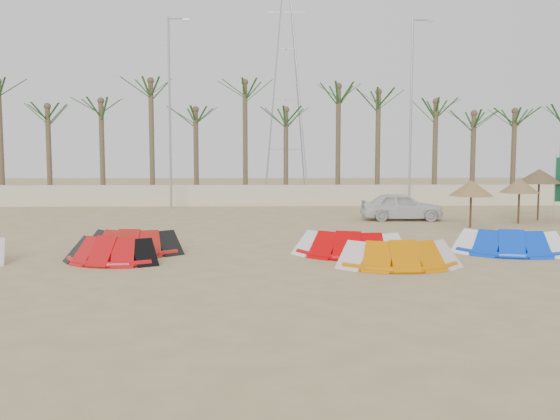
{
  "coord_description": "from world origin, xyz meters",
  "views": [
    {
      "loc": [
        -0.59,
        -16.45,
        3.49
      ],
      "look_at": [
        0.0,
        6.0,
        1.3
      ],
      "focal_mm": 40.0,
      "sensor_mm": 36.0,
      "label": 1
    }
  ],
  "objects_px": {
    "kite_red_mid": "(112,249)",
    "parasol_left": "(471,188)",
    "kite_red_right": "(348,242)",
    "car": "(402,206)",
    "parasol_mid": "(520,186)",
    "kite_red_left": "(133,240)",
    "kite_orange": "(397,252)",
    "kite_blue": "(507,241)",
    "parasol_right": "(539,176)"
  },
  "relations": [
    {
      "from": "kite_red_mid",
      "to": "parasol_right",
      "type": "distance_m",
      "value": 21.34
    },
    {
      "from": "kite_orange",
      "to": "parasol_left",
      "type": "bearing_deg",
      "value": 60.06
    },
    {
      "from": "kite_red_mid",
      "to": "kite_orange",
      "type": "distance_m",
      "value": 8.78
    },
    {
      "from": "parasol_mid",
      "to": "kite_red_left",
      "type": "bearing_deg",
      "value": -154.21
    },
    {
      "from": "kite_red_left",
      "to": "kite_blue",
      "type": "xyz_separation_m",
      "value": [
        12.61,
        -0.36,
        0.0
      ]
    },
    {
      "from": "kite_blue",
      "to": "car",
      "type": "relative_size",
      "value": 0.96
    },
    {
      "from": "kite_red_left",
      "to": "parasol_right",
      "type": "xyz_separation_m",
      "value": [
        17.93,
        9.22,
        1.76
      ]
    },
    {
      "from": "kite_red_mid",
      "to": "car",
      "type": "distance_m",
      "value": 16.09
    },
    {
      "from": "parasol_left",
      "to": "car",
      "type": "relative_size",
      "value": 0.53
    },
    {
      "from": "kite_red_right",
      "to": "kite_blue",
      "type": "height_order",
      "value": "same"
    },
    {
      "from": "kite_red_right",
      "to": "kite_blue",
      "type": "relative_size",
      "value": 1.02
    },
    {
      "from": "kite_red_right",
      "to": "car",
      "type": "relative_size",
      "value": 0.97
    },
    {
      "from": "car",
      "to": "parasol_right",
      "type": "bearing_deg",
      "value": -90.17
    },
    {
      "from": "kite_blue",
      "to": "parasol_right",
      "type": "distance_m",
      "value": 11.1
    },
    {
      "from": "kite_red_left",
      "to": "kite_red_right",
      "type": "xyz_separation_m",
      "value": [
        7.21,
        -0.61,
        0.0
      ]
    },
    {
      "from": "parasol_mid",
      "to": "kite_blue",
      "type": "bearing_deg",
      "value": -114.73
    },
    {
      "from": "kite_red_left",
      "to": "kite_red_mid",
      "type": "relative_size",
      "value": 1.01
    },
    {
      "from": "kite_blue",
      "to": "parasol_right",
      "type": "height_order",
      "value": "parasol_right"
    },
    {
      "from": "parasol_mid",
      "to": "car",
      "type": "xyz_separation_m",
      "value": [
        -5.2,
        1.57,
        -1.11
      ]
    },
    {
      "from": "kite_orange",
      "to": "kite_blue",
      "type": "bearing_deg",
      "value": 28.29
    },
    {
      "from": "kite_red_mid",
      "to": "car",
      "type": "bearing_deg",
      "value": 44.15
    },
    {
      "from": "kite_red_mid",
      "to": "kite_red_right",
      "type": "distance_m",
      "value": 7.6
    },
    {
      "from": "kite_red_mid",
      "to": "kite_red_right",
      "type": "height_order",
      "value": "same"
    },
    {
      "from": "kite_orange",
      "to": "parasol_right",
      "type": "relative_size",
      "value": 1.41
    },
    {
      "from": "kite_red_left",
      "to": "parasol_mid",
      "type": "relative_size",
      "value": 1.56
    },
    {
      "from": "kite_orange",
      "to": "parasol_mid",
      "type": "xyz_separation_m",
      "value": [
        8.01,
        10.56,
        1.38
      ]
    },
    {
      "from": "kite_red_left",
      "to": "kite_blue",
      "type": "height_order",
      "value": "same"
    },
    {
      "from": "kite_red_left",
      "to": "kite_red_mid",
      "type": "distance_m",
      "value": 1.73
    },
    {
      "from": "kite_orange",
      "to": "parasol_left",
      "type": "xyz_separation_m",
      "value": [
        5.24,
        9.1,
        1.35
      ]
    },
    {
      "from": "kite_red_left",
      "to": "kite_blue",
      "type": "relative_size",
      "value": 0.88
    },
    {
      "from": "car",
      "to": "kite_blue",
      "type": "bearing_deg",
      "value": -169.74
    },
    {
      "from": "kite_red_right",
      "to": "car",
      "type": "height_order",
      "value": "car"
    },
    {
      "from": "kite_orange",
      "to": "kite_red_right",
      "type": "bearing_deg",
      "value": 121.01
    },
    {
      "from": "kite_red_mid",
      "to": "parasol_mid",
      "type": "height_order",
      "value": "parasol_mid"
    },
    {
      "from": "kite_red_right",
      "to": "kite_orange",
      "type": "xyz_separation_m",
      "value": [
        1.21,
        -2.01,
        -0.0
      ]
    },
    {
      "from": "kite_red_mid",
      "to": "kite_red_right",
      "type": "relative_size",
      "value": 0.85
    },
    {
      "from": "kite_red_mid",
      "to": "parasol_right",
      "type": "xyz_separation_m",
      "value": [
        18.24,
        10.92,
        1.76
      ]
    },
    {
      "from": "kite_red_mid",
      "to": "parasol_left",
      "type": "xyz_separation_m",
      "value": [
        13.98,
        8.18,
        1.35
      ]
    },
    {
      "from": "kite_red_right",
      "to": "parasol_mid",
      "type": "distance_m",
      "value": 12.65
    },
    {
      "from": "kite_red_mid",
      "to": "kite_orange",
      "type": "height_order",
      "value": "same"
    },
    {
      "from": "parasol_right",
      "to": "kite_orange",
      "type": "bearing_deg",
      "value": -128.78
    },
    {
      "from": "kite_red_mid",
      "to": "car",
      "type": "height_order",
      "value": "car"
    },
    {
      "from": "parasol_left",
      "to": "kite_orange",
      "type": "bearing_deg",
      "value": -119.94
    },
    {
      "from": "kite_red_left",
      "to": "kite_red_right",
      "type": "relative_size",
      "value": 0.86
    },
    {
      "from": "kite_red_left",
      "to": "kite_orange",
      "type": "relative_size",
      "value": 0.94
    },
    {
      "from": "kite_red_right",
      "to": "parasol_right",
      "type": "bearing_deg",
      "value": 42.52
    },
    {
      "from": "kite_red_mid",
      "to": "parasol_left",
      "type": "distance_m",
      "value": 16.25
    },
    {
      "from": "parasol_mid",
      "to": "parasol_right",
      "type": "bearing_deg",
      "value": 40.58
    },
    {
      "from": "parasol_mid",
      "to": "car",
      "type": "height_order",
      "value": "parasol_mid"
    },
    {
      "from": "kite_red_right",
      "to": "kite_orange",
      "type": "height_order",
      "value": "same"
    }
  ]
}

